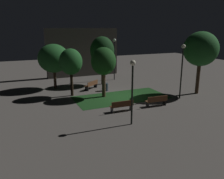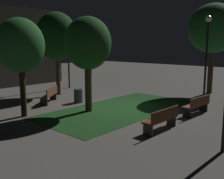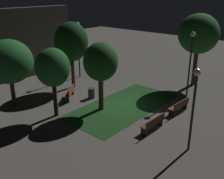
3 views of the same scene
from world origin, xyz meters
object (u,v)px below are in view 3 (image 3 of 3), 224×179
Objects in this scene: bench_corner at (179,106)px; bench_back_row at (70,92)px; lamp_post_near_wall at (195,96)px; tree_near_wall at (101,62)px; tree_tall_center at (198,34)px; lamp_post_plaza_east at (78,41)px; lamp_post_plaza_west at (191,54)px; tree_right_canopy at (9,62)px; tree_lawn_side at (71,42)px; tree_back_right at (53,68)px; bench_lawn_edge at (153,123)px; trash_bin at (91,93)px.

bench_corner is 1.06× the size of bench_back_row.
tree_near_wall is at bearing 84.35° from lamp_post_near_wall.
lamp_post_plaza_east is (-4.85, 8.94, -0.94)m from tree_tall_center.
tree_right_canopy is at bearing 139.48° from lamp_post_plaza_west.
lamp_post_near_wall is at bearing -93.01° from bench_back_row.
tree_lawn_side is (-7.05, 7.32, -0.53)m from tree_tall_center.
lamp_post_plaza_west is at bearing -28.89° from tree_back_right.
tree_right_canopy is 3.58m from tree_back_right.
tree_right_canopy is 0.87× the size of tree_lawn_side.
bench_lawn_edge is 11.78m from lamp_post_plaza_east.
tree_tall_center is 1.22× the size of lamp_post_plaza_west.
bench_lawn_edge and bench_corner have the same top height.
lamp_post_near_wall reaches higher than bench_lawn_edge.
bench_corner is at bearing 33.85° from lamp_post_near_wall.
tree_tall_center is 9.19m from tree_near_wall.
tree_back_right is 9.97m from lamp_post_plaza_west.
lamp_post_plaza_west is at bearing 8.95° from bench_lawn_edge.
lamp_post_near_wall reaches higher than trash_bin.
lamp_post_plaza_east is (4.07, 3.32, 2.87)m from bench_back_row.
lamp_post_plaza_west reaches higher than bench_lawn_edge.
tree_right_canopy is (-3.37, 9.26, 2.69)m from bench_lawn_edge.
bench_back_row is at bearing -140.74° from lamp_post_plaza_east.
bench_back_row is 0.40× the size of lamp_post_near_wall.
tree_near_wall is (0.15, -3.06, 2.79)m from bench_back_row.
tree_lawn_side reaches higher than lamp_post_near_wall.
tree_lawn_side is 2.76m from lamp_post_plaza_east.
tree_right_canopy is 6.14m from trash_bin.
lamp_post_plaza_east is (0.97, 10.66, 2.87)m from bench_corner.
tree_tall_center is 1.34× the size of tree_back_right.
trash_bin is at bearing 63.13° from tree_near_wall.
bench_back_row reaches higher than trash_bin.
tree_lawn_side reaches higher than bench_corner.
bench_corner is at bearing -54.88° from tree_right_canopy.
tree_lawn_side reaches higher than trash_bin.
tree_right_canopy reaches higher than bench_lawn_edge.
tree_right_canopy is at bearing 148.56° from tree_tall_center.
tree_back_right is at bearing 103.37° from lamp_post_near_wall.
lamp_post_near_wall is at bearing -95.65° from tree_near_wall.
lamp_post_near_wall reaches higher than bench_corner.
lamp_post_plaza_east is (4.58, 13.08, 0.41)m from lamp_post_near_wall.
tree_right_canopy is (-6.51, 9.26, 2.69)m from bench_corner.
tree_lawn_side is at bearing 36.72° from tree_back_right.
lamp_post_plaza_east is at bearing 56.59° from trash_bin.
tree_tall_center reaches higher than lamp_post_near_wall.
lamp_post_plaza_east is at bearing 118.50° from tree_tall_center.
tree_near_wall is 7.49m from lamp_post_plaza_east.
tree_lawn_side is at bearing -2.39° from tree_right_canopy.
lamp_post_near_wall is (-0.46, -2.42, 2.46)m from bench_lawn_edge.
tree_near_wall is at bearing 151.72° from lamp_post_plaza_west.
bench_back_row is 1.61m from trash_bin.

